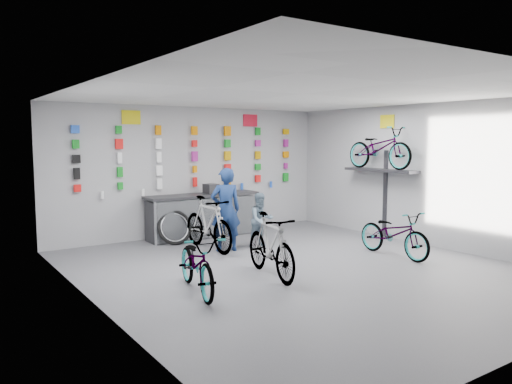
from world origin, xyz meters
TOP-DOWN VIEW (x-y plane):
  - floor at (0.00, 0.00)m, footprint 8.00×8.00m
  - ceiling at (0.00, 0.00)m, footprint 8.00×8.00m
  - wall_back at (0.00, 4.00)m, footprint 7.00×0.00m
  - wall_left at (-3.50, 0.00)m, footprint 0.00×8.00m
  - wall_right at (3.50, 0.00)m, footprint 0.00×8.00m
  - counter at (0.00, 3.54)m, footprint 2.70×0.66m
  - merch_wall at (0.03, 3.93)m, footprint 5.57×0.08m
  - wall_bracket at (3.33, 1.20)m, footprint 0.39×1.90m
  - sign_left at (-1.50, 3.98)m, footprint 0.42×0.02m
  - sign_right at (1.60, 3.98)m, footprint 0.42×0.02m
  - sign_side at (3.48, 1.20)m, footprint 0.02×0.40m
  - bike_left at (-2.10, -0.15)m, footprint 0.93×1.76m
  - bike_center at (-0.72, -0.08)m, footprint 0.82×1.80m
  - bike_right at (2.10, -0.24)m, footprint 0.66×1.73m
  - bike_service at (-0.58, 2.26)m, footprint 0.55×1.83m
  - bike_wall at (3.25, 1.20)m, footprint 0.63×1.80m
  - clerk at (-0.32, 2.00)m, footprint 0.70×0.56m
  - customer at (0.47, 1.89)m, footprint 0.58×0.47m
  - spare_wheel at (-0.90, 3.17)m, footprint 0.80×0.39m
  - register at (0.22, 3.55)m, footprint 0.30×0.32m

SIDE VIEW (x-z plane):
  - floor at x=0.00m, z-range 0.00..0.00m
  - spare_wheel at x=-0.90m, z-range -0.01..0.74m
  - bike_left at x=-2.10m, z-range 0.00..0.88m
  - bike_right at x=2.10m, z-range 0.00..0.90m
  - counter at x=0.00m, z-range -0.01..0.99m
  - bike_center at x=-0.72m, z-range 0.00..1.05m
  - bike_service at x=-0.58m, z-range 0.00..1.09m
  - customer at x=0.47m, z-range 0.00..1.14m
  - clerk at x=-0.32m, z-range 0.00..1.68m
  - register at x=0.22m, z-range 1.00..1.22m
  - wall_bracket at x=3.33m, z-range 0.46..2.46m
  - wall_back at x=0.00m, z-range -2.00..5.00m
  - wall_left at x=-3.50m, z-range -2.50..5.50m
  - wall_right at x=3.50m, z-range -2.50..5.50m
  - merch_wall at x=0.03m, z-range 1.03..2.60m
  - bike_wall at x=3.25m, z-range 1.58..2.53m
  - sign_side at x=3.48m, z-range 2.50..2.80m
  - sign_left at x=-1.50m, z-range 2.57..2.87m
  - sign_right at x=1.60m, z-range 2.57..2.87m
  - ceiling at x=0.00m, z-range 3.00..3.00m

